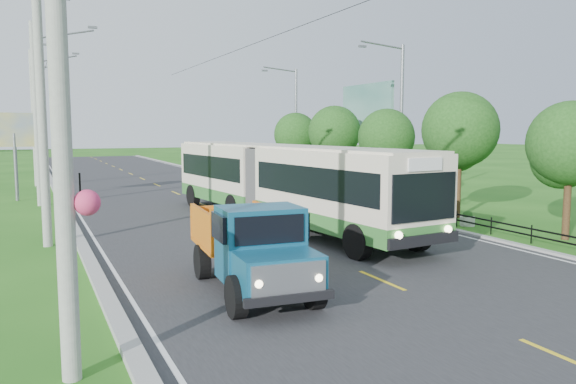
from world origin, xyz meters
TOP-DOWN VIEW (x-y plane):
  - ground at (0.00, 0.00)m, footprint 240.00×240.00m
  - road at (0.00, 20.00)m, footprint 14.00×120.00m
  - curb_left at (-7.20, 20.00)m, footprint 0.40×120.00m
  - curb_right at (7.15, 20.00)m, footprint 0.30×120.00m
  - edge_line_left at (-6.65, 20.00)m, footprint 0.12×120.00m
  - edge_line_right at (6.65, 20.00)m, footprint 0.12×120.00m
  - centre_dash at (0.00, 0.00)m, footprint 0.12×2.20m
  - railing_right at (8.00, 14.00)m, footprint 0.04×40.00m
  - pole_nearest at (-8.24, -3.00)m, footprint 3.51×0.44m
  - pole_near at (-8.26, 9.00)m, footprint 3.51×0.32m
  - pole_mid at (-8.26, 21.00)m, footprint 3.51×0.32m
  - pole_far at (-8.26, 33.00)m, footprint 3.51×0.32m
  - tree_second at (9.86, 2.14)m, footprint 3.18×3.26m
  - tree_third at (9.86, 8.14)m, footprint 3.60×3.62m
  - tree_fourth at (9.86, 14.14)m, footprint 3.24×3.31m
  - tree_fifth at (9.86, 20.14)m, footprint 3.48×3.52m
  - tree_back at (9.86, 26.14)m, footprint 3.30×3.36m
  - streetlight_mid at (10.64, 14.00)m, footprint 3.02×0.20m
  - streetlight_far at (10.64, 28.00)m, footprint 3.02×0.20m
  - planter_near at (8.60, 6.00)m, footprint 0.64×0.64m
  - planter_mid at (8.60, 14.00)m, footprint 0.64×0.64m
  - planter_far at (8.60, 22.00)m, footprint 0.64×0.64m
  - billboard_left at (-9.50, 24.00)m, footprint 3.00×0.20m
  - billboard_right at (12.30, 20.00)m, footprint 0.24×6.00m
  - bus at (1.35, 9.83)m, footprint 4.56×18.00m
  - dump_truck at (-3.65, 0.60)m, footprint 2.51×5.68m

SIDE VIEW (x-z plane):
  - ground at x=0.00m, z-range 0.00..0.00m
  - road at x=0.00m, z-range 0.00..0.02m
  - edge_line_left at x=-6.65m, z-range 0.02..0.02m
  - edge_line_right at x=6.65m, z-range 0.02..0.02m
  - centre_dash at x=0.00m, z-range 0.02..0.02m
  - curb_right at x=7.15m, z-range 0.00..0.10m
  - curb_left at x=-7.20m, z-range 0.00..0.15m
  - planter_near at x=8.60m, z-range -0.05..0.62m
  - planter_mid at x=8.60m, z-range -0.05..0.62m
  - planter_far at x=8.60m, z-range -0.05..0.62m
  - railing_right at x=8.00m, z-range 0.00..0.60m
  - dump_truck at x=-3.65m, z-range 0.15..2.48m
  - bus at x=1.35m, z-range 0.35..3.79m
  - tree_second at x=9.86m, z-range 0.87..6.17m
  - tree_fourth at x=9.86m, z-range 0.89..6.29m
  - tree_back at x=9.86m, z-range 0.90..6.40m
  - tree_fifth at x=9.86m, z-range 0.95..6.75m
  - billboard_left at x=-9.50m, z-range 1.27..6.47m
  - tree_third at x=9.86m, z-range 0.99..6.99m
  - streetlight_mid at x=10.64m, z-range 0.37..9.44m
  - streetlight_far at x=10.64m, z-range 0.37..9.44m
  - pole_nearest at x=-8.24m, z-range -0.06..9.94m
  - pole_near at x=-8.26m, z-range 0.09..10.09m
  - pole_mid at x=-8.26m, z-range 0.09..10.09m
  - pole_far at x=-8.26m, z-range 0.09..10.09m
  - billboard_right at x=12.30m, z-range 1.69..8.99m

